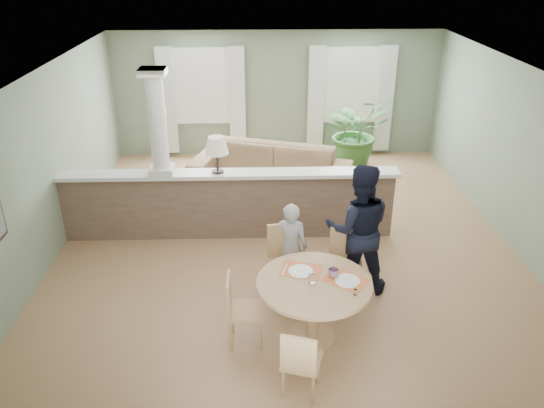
{
  "coord_description": "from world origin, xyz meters",
  "views": [
    {
      "loc": [
        -0.45,
        -7.36,
        4.23
      ],
      "look_at": [
        -0.25,
        -1.0,
        1.14
      ],
      "focal_mm": 35.0,
      "sensor_mm": 36.0,
      "label": 1
    }
  ],
  "objects_px": {
    "chair_far_boy": "(285,257)",
    "chair_near": "(300,361)",
    "houseplant": "(356,131)",
    "child_person": "(290,247)",
    "chair_side": "(239,307)",
    "sofa": "(270,171)",
    "dining_table": "(314,293)",
    "chair_far_man": "(345,262)",
    "man_person": "(358,229)"
  },
  "relations": [
    {
      "from": "sofa",
      "to": "houseplant",
      "type": "bearing_deg",
      "value": 53.86
    },
    {
      "from": "chair_near",
      "to": "chair_side",
      "type": "bearing_deg",
      "value": -36.31
    },
    {
      "from": "man_person",
      "to": "houseplant",
      "type": "bearing_deg",
      "value": -96.69
    },
    {
      "from": "chair_far_boy",
      "to": "houseplant",
      "type": "bearing_deg",
      "value": 59.79
    },
    {
      "from": "dining_table",
      "to": "chair_side",
      "type": "height_order",
      "value": "dining_table"
    },
    {
      "from": "houseplant",
      "to": "man_person",
      "type": "xyz_separation_m",
      "value": [
        -0.77,
        -4.51,
        0.15
      ]
    },
    {
      "from": "chair_near",
      "to": "child_person",
      "type": "distance_m",
      "value": 1.99
    },
    {
      "from": "houseplant",
      "to": "chair_far_man",
      "type": "xyz_separation_m",
      "value": [
        -0.95,
        -4.73,
        -0.22
      ]
    },
    {
      "from": "chair_far_boy",
      "to": "chair_far_man",
      "type": "xyz_separation_m",
      "value": [
        0.78,
        -0.14,
        -0.0
      ]
    },
    {
      "from": "houseplant",
      "to": "chair_far_boy",
      "type": "distance_m",
      "value": 4.92
    },
    {
      "from": "chair_far_man",
      "to": "chair_side",
      "type": "xyz_separation_m",
      "value": [
        -1.36,
        -0.85,
        -0.05
      ]
    },
    {
      "from": "houseplant",
      "to": "chair_far_man",
      "type": "height_order",
      "value": "houseplant"
    },
    {
      "from": "dining_table",
      "to": "man_person",
      "type": "bearing_deg",
      "value": 57.15
    },
    {
      "from": "chair_side",
      "to": "man_person",
      "type": "distance_m",
      "value": 1.92
    },
    {
      "from": "chair_side",
      "to": "child_person",
      "type": "height_order",
      "value": "child_person"
    },
    {
      "from": "child_person",
      "to": "chair_near",
      "type": "bearing_deg",
      "value": 102.14
    },
    {
      "from": "chair_near",
      "to": "chair_side",
      "type": "xyz_separation_m",
      "value": [
        -0.64,
        0.87,
        0.02
      ]
    },
    {
      "from": "sofa",
      "to": "chair_far_boy",
      "type": "xyz_separation_m",
      "value": [
        0.1,
        -3.27,
        0.11
      ]
    },
    {
      "from": "chair_side",
      "to": "child_person",
      "type": "xyz_separation_m",
      "value": [
        0.66,
        1.1,
        0.14
      ]
    },
    {
      "from": "chair_side",
      "to": "dining_table",
      "type": "bearing_deg",
      "value": -87.4
    },
    {
      "from": "sofa",
      "to": "chair_side",
      "type": "relative_size",
      "value": 3.32
    },
    {
      "from": "sofa",
      "to": "dining_table",
      "type": "xyz_separation_m",
      "value": [
        0.39,
        -4.22,
        0.2
      ]
    },
    {
      "from": "dining_table",
      "to": "chair_far_boy",
      "type": "xyz_separation_m",
      "value": [
        -0.29,
        0.95,
        -0.1
      ]
    },
    {
      "from": "houseplant",
      "to": "dining_table",
      "type": "relative_size",
      "value": 1.15
    },
    {
      "from": "chair_side",
      "to": "child_person",
      "type": "bearing_deg",
      "value": -30.6
    },
    {
      "from": "dining_table",
      "to": "child_person",
      "type": "bearing_deg",
      "value": 101.05
    },
    {
      "from": "chair_far_boy",
      "to": "sofa",
      "type": "bearing_deg",
      "value": 82.14
    },
    {
      "from": "sofa",
      "to": "dining_table",
      "type": "relative_size",
      "value": 2.24
    },
    {
      "from": "dining_table",
      "to": "chair_near",
      "type": "distance_m",
      "value": 0.95
    },
    {
      "from": "sofa",
      "to": "chair_far_man",
      "type": "distance_m",
      "value": 3.51
    },
    {
      "from": "chair_far_man",
      "to": "chair_near",
      "type": "height_order",
      "value": "chair_far_man"
    },
    {
      "from": "houseplant",
      "to": "chair_far_boy",
      "type": "xyz_separation_m",
      "value": [
        -1.73,
        -4.59,
        -0.22
      ]
    },
    {
      "from": "chair_far_boy",
      "to": "child_person",
      "type": "height_order",
      "value": "child_person"
    },
    {
      "from": "houseplant",
      "to": "child_person",
      "type": "xyz_separation_m",
      "value": [
        -1.65,
        -4.48,
        -0.12
      ]
    },
    {
      "from": "chair_near",
      "to": "child_person",
      "type": "relative_size",
      "value": 0.67
    },
    {
      "from": "chair_far_boy",
      "to": "chair_far_man",
      "type": "bearing_deg",
      "value": -19.43
    },
    {
      "from": "sofa",
      "to": "chair_far_man",
      "type": "height_order",
      "value": "chair_far_man"
    },
    {
      "from": "chair_far_boy",
      "to": "chair_near",
      "type": "bearing_deg",
      "value": -97.65
    },
    {
      "from": "chair_far_boy",
      "to": "chair_side",
      "type": "relative_size",
      "value": 1.1
    },
    {
      "from": "chair_near",
      "to": "chair_far_man",
      "type": "bearing_deg",
      "value": -95.2
    },
    {
      "from": "chair_far_boy",
      "to": "chair_far_man",
      "type": "height_order",
      "value": "chair_far_boy"
    },
    {
      "from": "houseplant",
      "to": "chair_side",
      "type": "height_order",
      "value": "houseplant"
    },
    {
      "from": "chair_side",
      "to": "man_person",
      "type": "height_order",
      "value": "man_person"
    },
    {
      "from": "dining_table",
      "to": "man_person",
      "type": "distance_m",
      "value": 1.27
    },
    {
      "from": "dining_table",
      "to": "chair_far_man",
      "type": "xyz_separation_m",
      "value": [
        0.49,
        0.81,
        -0.1
      ]
    },
    {
      "from": "dining_table",
      "to": "chair_near",
      "type": "bearing_deg",
      "value": -104.16
    },
    {
      "from": "chair_side",
      "to": "chair_near",
      "type": "bearing_deg",
      "value": -143.44
    },
    {
      "from": "dining_table",
      "to": "chair_far_man",
      "type": "relative_size",
      "value": 1.35
    },
    {
      "from": "houseplant",
      "to": "man_person",
      "type": "relative_size",
      "value": 0.84
    },
    {
      "from": "houseplant",
      "to": "chair_near",
      "type": "xyz_separation_m",
      "value": [
        -1.67,
        -6.45,
        -0.29
      ]
    }
  ]
}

